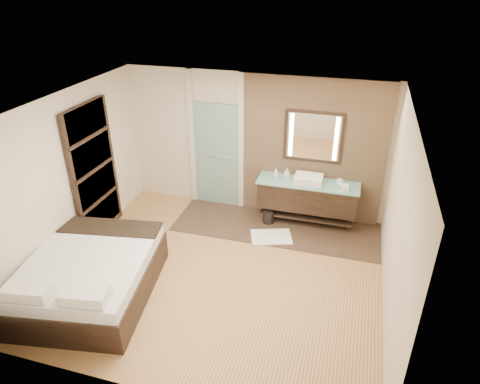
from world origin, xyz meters
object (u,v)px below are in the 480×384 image
(vanity, at_px, (307,196))
(mirror_unit, at_px, (314,137))
(bed, at_px, (90,276))
(waste_bin, at_px, (268,217))

(vanity, relative_size, mirror_unit, 1.75)
(vanity, distance_m, bed, 3.99)
(vanity, height_order, mirror_unit, mirror_unit)
(waste_bin, bearing_deg, bed, -127.74)
(mirror_unit, height_order, waste_bin, mirror_unit)
(bed, xyz_separation_m, waste_bin, (2.07, 2.68, -0.21))
(vanity, relative_size, waste_bin, 7.19)
(vanity, xyz_separation_m, bed, (-2.75, -2.88, -0.24))
(vanity, relative_size, bed, 0.78)
(vanity, height_order, bed, vanity)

